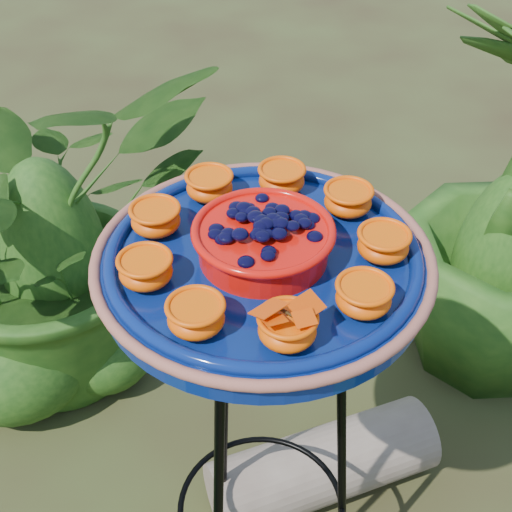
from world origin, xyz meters
name	(u,v)px	position (x,y,z in m)	size (l,w,h in m)	color
tripod_stand	(262,432)	(-0.10, -0.02, 0.55)	(0.43, 0.43, 0.91)	black
feeder_dish	(263,257)	(-0.10, -0.02, 0.95)	(0.60, 0.60, 0.11)	navy
driftwood_log	(323,465)	(0.07, 0.21, 0.09)	(0.18, 0.18, 0.55)	gray
shrub_back_left	(48,227)	(-0.58, 0.74, 0.47)	(0.85, 0.74, 0.94)	#1B4312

